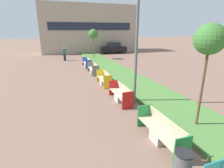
# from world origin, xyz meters

# --- Properties ---
(planter_grass_strip) EXTENTS (2.80, 120.00, 0.18)m
(planter_grass_strip) POSITION_xyz_m (3.20, 12.00, 0.09)
(planter_grass_strip) COLOR #4C7A38
(planter_grass_strip) RESTS_ON ground
(building_backdrop) EXTENTS (16.47, 5.38, 8.07)m
(building_backdrop) POSITION_xyz_m (4.00, 35.51, 4.03)
(building_backdrop) COLOR tan
(building_backdrop) RESTS_ON ground
(bench_green_frame) EXTENTS (0.65, 2.41, 0.94)m
(bench_green_frame) POSITION_xyz_m (0.94, 7.49, 0.38)
(bench_green_frame) COLOR #ADA8A0
(bench_green_frame) RESTS_ON ground
(bench_red_frame) EXTENTS (0.65, 2.23, 0.94)m
(bench_red_frame) POSITION_xyz_m (0.94, 11.48, 0.37)
(bench_red_frame) COLOR #ADA8A0
(bench_red_frame) RESTS_ON ground
(bench_yellow_frame) EXTENTS (0.65, 1.99, 0.94)m
(bench_yellow_frame) POSITION_xyz_m (0.94, 14.83, 0.36)
(bench_yellow_frame) COLOR #ADA8A0
(bench_yellow_frame) RESTS_ON ground
(bench_grey_frame) EXTENTS (0.65, 2.19, 0.94)m
(bench_grey_frame) POSITION_xyz_m (0.94, 18.47, 0.37)
(bench_grey_frame) COLOR #ADA8A0
(bench_grey_frame) RESTS_ON ground
(bench_blue_frame) EXTENTS (0.65, 2.15, 0.94)m
(bench_blue_frame) POSITION_xyz_m (0.94, 21.53, 0.37)
(bench_blue_frame) COLOR #ADA8A0
(bench_blue_frame) RESTS_ON ground
(litter_bin) EXTENTS (0.48, 0.48, 0.92)m
(litter_bin) POSITION_xyz_m (0.46, 5.78, 0.46)
(litter_bin) COLOR #4C4F51
(litter_bin) RESTS_ON ground
(street_lamp_post) EXTENTS (0.24, 0.44, 8.30)m
(street_lamp_post) POSITION_xyz_m (1.55, 10.96, 4.54)
(street_lamp_post) COLOR #56595B
(street_lamp_post) RESTS_ON ground
(sapling_tree_near) EXTENTS (1.12, 1.12, 4.17)m
(sapling_tree_near) POSITION_xyz_m (2.88, 7.82, 3.56)
(sapling_tree_near) COLOR brown
(sapling_tree_near) RESTS_ON ground
(sapling_tree_far) EXTENTS (1.26, 1.26, 4.00)m
(sapling_tree_far) POSITION_xyz_m (2.88, 26.69, 3.34)
(sapling_tree_far) COLOR brown
(sapling_tree_far) RESTS_ON ground
(pedestrian_walking) EXTENTS (0.53, 0.24, 1.72)m
(pedestrian_walking) POSITION_xyz_m (-1.09, 26.60, 0.88)
(pedestrian_walking) COLOR #232633
(pedestrian_walking) RESTS_ON ground
(parked_car_distant) EXTENTS (4.40, 2.32, 1.86)m
(parked_car_distant) POSITION_xyz_m (7.43, 31.46, 0.91)
(parked_car_distant) COLOR black
(parked_car_distant) RESTS_ON ground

